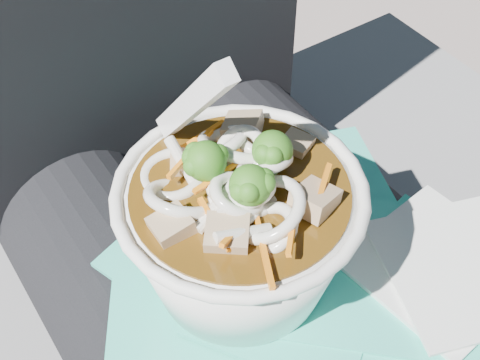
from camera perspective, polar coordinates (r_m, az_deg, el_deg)
lap at (r=0.59m, az=4.31°, el=-13.21°), size 0.34×0.48×0.16m
person_body at (r=0.61m, az=-0.75°, el=-5.92°), size 0.34×0.94×1.01m
plastic_bag at (r=0.51m, az=8.15°, el=-10.33°), size 0.33×0.38×0.02m
napkins at (r=0.53m, az=17.63°, el=-7.06°), size 0.15×0.15×0.01m
udon_bowl at (r=0.46m, az=-0.05°, el=-3.71°), size 0.20×0.20×0.20m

